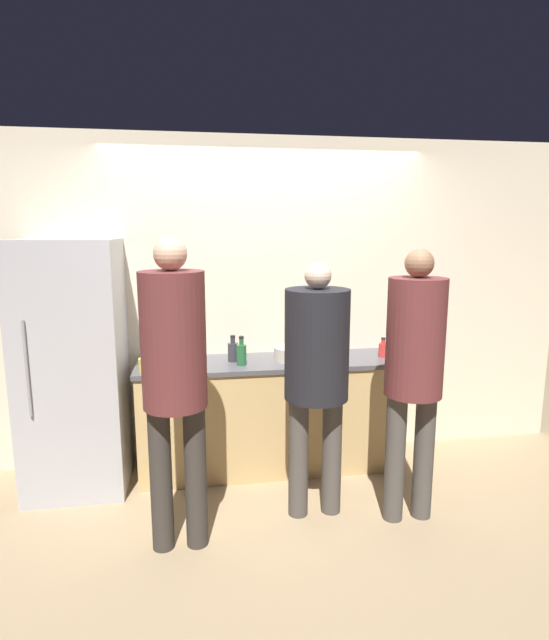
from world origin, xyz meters
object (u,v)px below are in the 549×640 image
(person_left, at_px, (174,367))
(fruit_bowl, at_px, (293,353))
(cup_yellow, at_px, (145,365))
(utensil_crock, at_px, (325,345))
(bottle_red, at_px, (383,349))
(person_center, at_px, (317,363))
(bottle_green, at_px, (242,354))
(refrigerator, at_px, (74,367))
(person_right, at_px, (414,362))
(bottle_dark, at_px, (233,351))

(person_left, relative_size, fruit_bowl, 6.14)
(fruit_bowl, height_order, cup_yellow, fruit_bowl)
(utensil_crock, bearing_deg, bottle_red, -16.21)
(person_center, xyz_separation_m, cup_yellow, (-1.12, 0.54, -0.11))
(person_left, relative_size, utensil_crock, 6.11)
(person_left, bearing_deg, bottle_green, 61.13)
(fruit_bowl, bearing_deg, bottle_green, -167.92)
(refrigerator, relative_size, fruit_bowl, 6.06)
(person_right, height_order, utensil_crock, person_right)
(utensil_crock, bearing_deg, cup_yellow, -169.43)
(bottle_green, distance_m, bottle_dark, 0.13)
(person_right, relative_size, bottle_green, 8.07)
(bottle_red, bearing_deg, person_center, -136.55)
(bottle_green, bearing_deg, cup_yellow, -174.50)
(person_center, height_order, bottle_dark, person_center)
(bottle_red, xyz_separation_m, bottle_dark, (-1.19, 0.05, 0.02))
(refrigerator, height_order, fruit_bowl, refrigerator)
(person_left, distance_m, cup_yellow, 0.82)
(utensil_crock, bearing_deg, bottle_dark, -174.06)
(person_right, height_order, cup_yellow, person_right)
(fruit_bowl, relative_size, bottle_green, 1.37)
(utensil_crock, bearing_deg, bottle_green, -164.49)
(person_left, xyz_separation_m, bottle_green, (0.46, 0.83, -0.15))
(utensil_crock, relative_size, bottle_green, 1.38)
(person_right, bearing_deg, fruit_bowl, 125.72)
(refrigerator, height_order, bottle_green, refrigerator)
(cup_yellow, bearing_deg, utensil_crock, 10.57)
(bottle_green, bearing_deg, bottle_red, 3.26)
(refrigerator, height_order, bottle_red, refrigerator)
(utensil_crock, relative_size, cup_yellow, 3.11)
(bottle_dark, bearing_deg, bottle_red, -2.41)
(person_left, relative_size, person_right, 1.04)
(bottle_green, bearing_deg, fruit_bowl, 12.08)
(refrigerator, height_order, bottle_dark, refrigerator)
(fruit_bowl, height_order, utensil_crock, utensil_crock)
(bottle_green, relative_size, cup_yellow, 2.26)
(bottle_green, bearing_deg, bottle_dark, 115.78)
(utensil_crock, height_order, cup_yellow, utensil_crock)
(fruit_bowl, xyz_separation_m, cup_yellow, (-1.11, -0.16, -0.00))
(fruit_bowl, bearing_deg, bottle_red, -1.86)
(bottle_green, xyz_separation_m, bottle_dark, (-0.06, 0.11, -0.01))
(person_left, height_order, bottle_red, person_left)
(person_right, height_order, fruit_bowl, person_right)
(refrigerator, distance_m, bottle_red, 2.34)
(bottle_red, bearing_deg, bottle_green, -176.74)
(person_center, distance_m, bottle_dark, 0.87)
(person_center, relative_size, bottle_dark, 8.32)
(person_center, distance_m, utensil_crock, 0.85)
(person_center, xyz_separation_m, bottle_dark, (-0.48, 0.72, -0.08))
(person_center, bearing_deg, bottle_red, 43.45)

